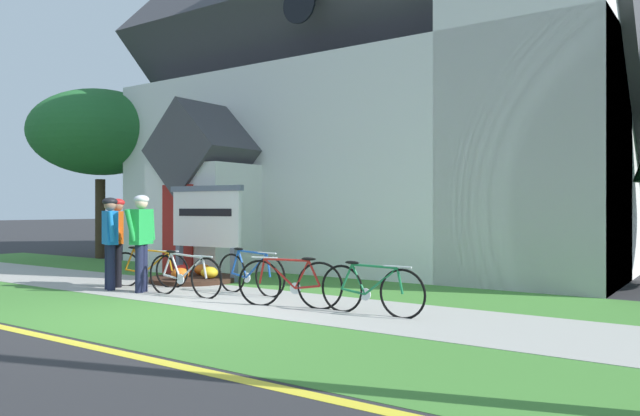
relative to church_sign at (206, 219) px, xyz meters
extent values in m
plane|color=#2B2B2D|center=(2.52, 0.55, -1.31)|extent=(140.00, 140.00, 0.00)
cube|color=#A8A59E|center=(1.06, -1.56, -1.31)|extent=(32.00, 2.30, 0.01)
cube|color=#427F33|center=(1.06, -3.87, -1.31)|extent=(32.00, 2.31, 0.01)
cube|color=#427F33|center=(1.06, 0.78, -1.31)|extent=(24.00, 2.38, 0.01)
cube|color=white|center=(1.06, 7.01, 1.24)|extent=(13.04, 10.08, 5.11)
cube|color=#424247|center=(1.06, 7.01, 5.49)|extent=(13.54, 10.26, 10.26)
cube|color=white|center=(-1.29, 1.17, -0.01)|extent=(2.40, 1.60, 2.60)
cube|color=#424247|center=(-1.29, 1.17, 1.64)|extent=(2.40, 1.80, 2.40)
cube|color=maroon|center=(-1.29, 0.35, -0.26)|extent=(1.00, 0.06, 2.10)
cube|color=black|center=(-3.50, 1.94, 0.79)|extent=(0.76, 0.06, 1.90)
cone|color=black|center=(-3.50, 1.94, 1.74)|extent=(0.80, 0.06, 0.80)
cylinder|color=black|center=(1.06, 1.94, 4.98)|extent=(0.90, 0.06, 0.90)
cube|color=slate|center=(-0.78, -0.04, -0.96)|extent=(0.12, 0.12, 0.72)
cube|color=slate|center=(0.78, 0.04, -0.96)|extent=(0.12, 0.12, 0.72)
cube|color=white|center=(0.00, 0.00, 0.00)|extent=(1.87, 0.18, 1.20)
cube|color=slate|center=(0.00, 0.00, 0.66)|extent=(2.00, 0.23, 0.12)
cube|color=black|center=(0.00, -0.04, 0.15)|extent=(1.50, 0.09, 0.16)
cylinder|color=#382319|center=(0.00, -0.36, -1.26)|extent=(1.83, 1.83, 0.10)
ellipsoid|color=gold|center=(0.47, -0.36, -1.09)|extent=(0.36, 0.36, 0.24)
ellipsoid|color=orange|center=(-0.05, -0.04, -1.09)|extent=(0.36, 0.36, 0.24)
ellipsoid|color=red|center=(-0.32, -0.38, -1.09)|extent=(0.36, 0.36, 0.24)
ellipsoid|color=orange|center=(0.15, -0.87, -1.09)|extent=(0.36, 0.36, 0.24)
torus|color=black|center=(1.75, -1.05, -0.97)|extent=(0.73, 0.10, 0.73)
torus|color=black|center=(2.73, -1.13, -0.97)|extent=(0.73, 0.10, 0.73)
cylinder|color=#194CA5|center=(2.40, -1.11, -0.79)|extent=(0.54, 0.08, 0.48)
cylinder|color=#194CA5|center=(2.29, -1.10, -0.55)|extent=(0.73, 0.10, 0.07)
cylinder|color=#194CA5|center=(2.03, -1.07, -0.78)|extent=(0.25, 0.06, 0.49)
cylinder|color=#194CA5|center=(1.94, -1.07, -0.99)|extent=(0.40, 0.07, 0.09)
cylinder|color=#194CA5|center=(1.84, -1.06, -0.75)|extent=(0.21, 0.05, 0.44)
cylinder|color=#194CA5|center=(2.69, -1.13, -0.77)|extent=(0.12, 0.05, 0.40)
ellipsoid|color=black|center=(1.92, -1.07, -0.51)|extent=(0.25, 0.10, 0.05)
cylinder|color=silver|center=(2.65, -1.13, -0.55)|extent=(0.44, 0.07, 0.03)
cylinder|color=silver|center=(2.14, -1.08, -1.02)|extent=(0.18, 0.04, 0.18)
torus|color=black|center=(4.55, -1.65, -0.97)|extent=(0.72, 0.05, 0.72)
torus|color=black|center=(5.55, -1.63, -0.97)|extent=(0.72, 0.05, 0.72)
cylinder|color=#19723F|center=(5.21, -1.63, -0.82)|extent=(0.54, 0.05, 0.44)
cylinder|color=#19723F|center=(5.10, -1.64, -0.61)|extent=(0.74, 0.05, 0.05)
cylinder|color=#19723F|center=(4.84, -1.64, -0.81)|extent=(0.25, 0.04, 0.44)
cylinder|color=#19723F|center=(4.75, -1.64, -1.00)|extent=(0.41, 0.05, 0.09)
cylinder|color=#19723F|center=(4.64, -1.65, -0.79)|extent=(0.21, 0.04, 0.39)
cylinder|color=#19723F|center=(5.51, -1.63, -0.79)|extent=(0.12, 0.04, 0.37)
ellipsoid|color=black|center=(4.73, -1.64, -0.57)|extent=(0.24, 0.09, 0.05)
cylinder|color=silver|center=(5.47, -1.63, -0.59)|extent=(0.44, 0.04, 0.03)
cylinder|color=silver|center=(4.95, -1.64, -1.02)|extent=(0.18, 0.02, 0.18)
torus|color=black|center=(-0.55, -1.65, -0.98)|extent=(0.66, 0.28, 0.70)
torus|color=black|center=(0.39, -1.29, -0.98)|extent=(0.66, 0.28, 0.70)
cylinder|color=orange|center=(0.07, -1.42, -0.83)|extent=(0.53, 0.23, 0.44)
cylinder|color=orange|center=(-0.03, -1.45, -0.60)|extent=(0.72, 0.30, 0.09)
cylinder|color=orange|center=(-0.28, -1.55, -0.80)|extent=(0.25, 0.12, 0.48)
cylinder|color=orange|center=(-0.36, -1.58, -1.01)|extent=(0.40, 0.18, 0.09)
cylinder|color=orange|center=(-0.47, -1.62, -0.78)|extent=(0.21, 0.11, 0.42)
cylinder|color=orange|center=(0.36, -1.31, -0.80)|extent=(0.12, 0.08, 0.37)
ellipsoid|color=black|center=(-0.38, -1.59, -0.54)|extent=(0.25, 0.16, 0.05)
cylinder|color=silver|center=(0.32, -1.32, -0.60)|extent=(0.42, 0.18, 0.03)
cylinder|color=silver|center=(-0.17, -1.51, -1.03)|extent=(0.18, 0.08, 0.18)
torus|color=black|center=(4.15, -1.66, -0.96)|extent=(0.73, 0.24, 0.75)
torus|color=black|center=(3.18, -1.93, -0.96)|extent=(0.73, 0.24, 0.75)
cylinder|color=#A51E19|center=(3.51, -1.84, -0.79)|extent=(0.54, 0.18, 0.47)
cylinder|color=#A51E19|center=(3.62, -1.81, -0.57)|extent=(0.73, 0.24, 0.05)
cylinder|color=#A51E19|center=(3.87, -1.74, -0.79)|extent=(0.26, 0.10, 0.45)
cylinder|color=#A51E19|center=(3.96, -1.72, -0.99)|extent=(0.40, 0.15, 0.09)
cylinder|color=#A51E19|center=(4.07, -1.68, -0.77)|extent=(0.22, 0.09, 0.40)
cylinder|color=#A51E19|center=(3.22, -1.92, -0.76)|extent=(0.12, 0.07, 0.40)
ellipsoid|color=black|center=(3.98, -1.71, -0.55)|extent=(0.25, 0.14, 0.05)
cylinder|color=silver|center=(3.26, -1.91, -0.55)|extent=(0.43, 0.15, 0.03)
cylinder|color=silver|center=(3.76, -1.77, -1.01)|extent=(0.18, 0.07, 0.18)
torus|color=black|center=(0.90, -1.93, -0.97)|extent=(0.73, 0.06, 0.73)
torus|color=black|center=(1.95, -1.90, -0.97)|extent=(0.73, 0.06, 0.73)
cylinder|color=#B7B7BC|center=(1.59, -1.91, -0.82)|extent=(0.57, 0.05, 0.44)
cylinder|color=#B7B7BC|center=(1.48, -1.91, -0.59)|extent=(0.78, 0.06, 0.08)
cylinder|color=#B7B7BC|center=(1.21, -1.92, -0.80)|extent=(0.26, 0.04, 0.46)
cylinder|color=#B7B7BC|center=(1.11, -1.92, -0.99)|extent=(0.42, 0.05, 0.09)
cylinder|color=#B7B7BC|center=(1.00, -1.93, -0.77)|extent=(0.22, 0.04, 0.41)
cylinder|color=#B7B7BC|center=(1.91, -1.90, -0.79)|extent=(0.12, 0.04, 0.36)
ellipsoid|color=black|center=(1.09, -1.93, -0.54)|extent=(0.24, 0.09, 0.05)
cylinder|color=silver|center=(1.86, -1.90, -0.59)|extent=(0.44, 0.04, 0.03)
cylinder|color=silver|center=(1.32, -1.92, -1.02)|extent=(0.18, 0.03, 0.18)
cylinder|color=black|center=(-0.48, -1.89, -0.88)|extent=(0.15, 0.15, 0.86)
cylinder|color=black|center=(-0.59, -1.82, -0.88)|extent=(0.15, 0.15, 0.86)
cube|color=#E55914|center=(-0.54, -1.85, -0.14)|extent=(0.51, 0.43, 0.63)
sphere|color=#936B51|center=(-0.54, -1.85, 0.29)|extent=(0.22, 0.22, 0.22)
ellipsoid|color=red|center=(-0.54, -1.85, 0.35)|extent=(0.35, 0.36, 0.16)
cylinder|color=#E55914|center=(-0.31, -2.05, -0.11)|extent=(0.09, 0.25, 0.57)
cylinder|color=#E55914|center=(-0.76, -1.66, -0.11)|extent=(0.09, 0.17, 0.57)
cylinder|color=#191E38|center=(0.41, -1.99, -0.87)|extent=(0.15, 0.15, 0.89)
cylinder|color=#191E38|center=(0.46, -2.12, -0.87)|extent=(0.15, 0.15, 0.89)
cube|color=green|center=(0.44, -2.06, -0.10)|extent=(0.36, 0.54, 0.65)
sphere|color=beige|center=(0.44, -2.06, 0.34)|extent=(0.23, 0.23, 0.23)
ellipsoid|color=silver|center=(0.44, -2.06, 0.40)|extent=(0.35, 0.33, 0.16)
cylinder|color=green|center=(0.37, -1.76, -0.07)|extent=(0.09, 0.13, 0.59)
cylinder|color=green|center=(0.50, -2.35, -0.07)|extent=(0.09, 0.24, 0.59)
cylinder|color=#191E38|center=(-0.22, -2.23, -0.88)|extent=(0.15, 0.15, 0.87)
cylinder|color=#191E38|center=(-0.39, -2.15, -0.88)|extent=(0.15, 0.15, 0.87)
cube|color=blue|center=(-0.31, -2.19, -0.13)|extent=(0.53, 0.38, 0.63)
sphere|color=#936B51|center=(-0.31, -2.19, 0.30)|extent=(0.22, 0.22, 0.22)
ellipsoid|color=black|center=(-0.31, -2.19, 0.36)|extent=(0.33, 0.35, 0.16)
cylinder|color=blue|center=(-0.05, -2.35, -0.10)|extent=(0.09, 0.15, 0.58)
cylinder|color=blue|center=(-0.56, -2.04, -0.10)|extent=(0.09, 0.11, 0.57)
cylinder|color=#3D2D1E|center=(-6.81, 2.15, -0.09)|extent=(0.30, 0.30, 2.45)
ellipsoid|color=#23662D|center=(-6.81, 2.15, 2.58)|extent=(4.25, 4.25, 2.63)
camera|label=1|loc=(9.39, -9.19, 0.24)|focal=33.58mm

